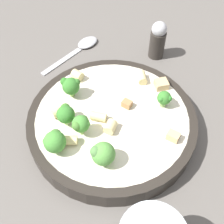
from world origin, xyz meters
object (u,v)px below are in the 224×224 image
object	(u,v)px
rigatoni_2	(142,78)
chicken_chunk_1	(173,136)
broccoli_floret_4	(66,114)
rigatoni_1	(59,111)
broccoli_floret_3	(81,124)
chicken_chunk_2	(161,84)
rigatoni_4	(77,75)
pasta_bowl	(112,121)
rigatoni_5	(69,140)
pepper_shaker	(160,40)
rigatoni_3	(110,127)
spoon	(81,47)
rigatoni_0	(98,117)
broccoli_floret_0	(71,86)
broccoli_floret_2	(102,153)
broccoli_floret_1	(164,98)
broccoli_floret_5	(55,141)
chicken_chunk_0	(127,104)

from	to	relation	value
rigatoni_2	chicken_chunk_1	bearing A→B (deg)	133.50
broccoli_floret_4	rigatoni_1	xyz separation A→B (m)	(0.02, -0.01, -0.01)
broccoli_floret_3	chicken_chunk_2	size ratio (longest dim) A/B	1.68
broccoli_floret_3	rigatoni_4	xyz separation A→B (m)	(0.07, -0.11, -0.02)
pasta_bowl	broccoli_floret_3	size ratio (longest dim) A/B	7.52
rigatoni_1	rigatoni_5	bearing A→B (deg)	136.83
pepper_shaker	rigatoni_3	bearing A→B (deg)	91.55
rigatoni_1	spoon	bearing A→B (deg)	-68.57
rigatoni_5	rigatoni_4	bearing A→B (deg)	-64.69
rigatoni_0	pepper_shaker	distance (m)	0.25
rigatoni_1	broccoli_floret_0	bearing A→B (deg)	-84.41
broccoli_floret_2	spoon	xyz separation A→B (m)	(0.19, -0.26, -0.06)
broccoli_floret_1	rigatoni_2	bearing A→B (deg)	-35.53
broccoli_floret_2	broccoli_floret_4	bearing A→B (deg)	-25.18
broccoli_floret_0	broccoli_floret_5	bearing A→B (deg)	108.94
rigatoni_2	rigatoni_5	world-z (taller)	rigatoni_2
broccoli_floret_1	spoon	xyz separation A→B (m)	(0.24, -0.12, -0.05)
rigatoni_4	broccoli_floret_3	bearing A→B (deg)	123.43
broccoli_floret_4	chicken_chunk_0	size ratio (longest dim) A/B	2.31
rigatoni_1	rigatoni_2	xyz separation A→B (m)	(-0.10, -0.14, -0.00)
broccoli_floret_0	broccoli_floret_5	world-z (taller)	same
broccoli_floret_0	broccoli_floret_2	xyz separation A→B (m)	(-0.11, 0.10, -0.00)
broccoli_floret_2	chicken_chunk_1	world-z (taller)	broccoli_floret_2
spoon	rigatoni_2	bearing A→B (deg)	157.77
rigatoni_1	chicken_chunk_0	bearing A→B (deg)	-144.85
broccoli_floret_0	pepper_shaker	xyz separation A→B (m)	(-0.09, -0.22, -0.02)
broccoli_floret_1	broccoli_floret_5	bearing A→B (deg)	52.81
rigatoni_4	pepper_shaker	size ratio (longest dim) A/B	0.23
pasta_bowl	broccoli_floret_2	size ratio (longest dim) A/B	7.29
rigatoni_5	pepper_shaker	size ratio (longest dim) A/B	0.29
rigatoni_3	rigatoni_4	xyz separation A→B (m)	(0.11, -0.08, -0.00)
broccoli_floret_3	pepper_shaker	world-z (taller)	pepper_shaker
broccoli_floret_4	spoon	distance (m)	0.25
broccoli_floret_3	broccoli_floret_1	bearing A→B (deg)	-130.75
broccoli_floret_0	broccoli_floret_2	bearing A→B (deg)	138.92
broccoli_floret_1	broccoli_floret_4	size ratio (longest dim) A/B	0.84
chicken_chunk_0	chicken_chunk_1	size ratio (longest dim) A/B	0.83
broccoli_floret_2	broccoli_floret_4	size ratio (longest dim) A/B	1.07
rigatoni_3	chicken_chunk_1	bearing A→B (deg)	-163.16
broccoli_floret_5	pepper_shaker	bearing A→B (deg)	-99.33
rigatoni_1	rigatoni_5	world-z (taller)	rigatoni_1
rigatoni_1	rigatoni_3	xyz separation A→B (m)	(-0.09, -0.01, 0.00)
broccoli_floret_3	chicken_chunk_1	distance (m)	0.15
pasta_bowl	chicken_chunk_0	size ratio (longest dim) A/B	17.95
broccoli_floret_1	broccoli_floret_5	distance (m)	0.20
broccoli_floret_0	rigatoni_4	distance (m)	0.05
broccoli_floret_2	pepper_shaker	size ratio (longest dim) A/B	0.47
rigatoni_2	spoon	xyz separation A→B (m)	(0.18, -0.07, -0.04)
spoon	broccoli_floret_3	bearing A→B (deg)	120.87
rigatoni_2	pepper_shaker	size ratio (longest dim) A/B	0.30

